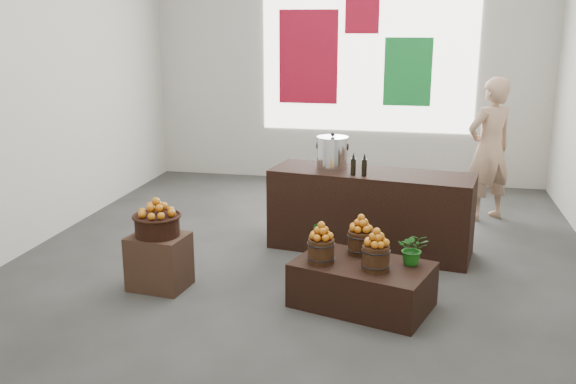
% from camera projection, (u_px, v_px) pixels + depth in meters
% --- Properties ---
extents(ground, '(7.00, 7.00, 0.00)m').
position_uv_depth(ground, '(306.00, 256.00, 6.83)').
color(ground, '#3E3D3B').
rests_on(ground, ground).
extents(back_wall, '(6.00, 0.04, 4.00)m').
position_uv_depth(back_wall, '(348.00, 51.00, 9.63)').
color(back_wall, '#B9B6AB').
rests_on(back_wall, ground).
extents(back_opening, '(3.20, 0.02, 2.40)m').
position_uv_depth(back_opening, '(368.00, 51.00, 9.56)').
color(back_opening, white).
rests_on(back_opening, back_wall).
extents(deco_red_left, '(0.90, 0.04, 1.40)m').
position_uv_depth(deco_red_left, '(308.00, 57.00, 9.75)').
color(deco_red_left, maroon).
rests_on(deco_red_left, back_wall).
extents(deco_green_right, '(0.70, 0.04, 1.00)m').
position_uv_depth(deco_green_right, '(408.00, 72.00, 9.50)').
color(deco_green_right, '#137E2F').
rests_on(deco_green_right, back_wall).
extents(deco_red_upper, '(0.50, 0.04, 0.50)m').
position_uv_depth(deco_red_upper, '(362.00, 16.00, 9.44)').
color(deco_red_upper, maroon).
rests_on(deco_red_upper, back_wall).
extents(crate, '(0.56, 0.48, 0.51)m').
position_uv_depth(crate, '(159.00, 261.00, 5.97)').
color(crate, '#452D20').
rests_on(crate, ground).
extents(wicker_basket, '(0.41, 0.41, 0.19)m').
position_uv_depth(wicker_basket, '(157.00, 226.00, 5.89)').
color(wicker_basket, black).
rests_on(wicker_basket, crate).
extents(apples_in_basket, '(0.32, 0.32, 0.17)m').
position_uv_depth(apples_in_basket, '(156.00, 207.00, 5.84)').
color(apples_in_basket, '#911704').
rests_on(apples_in_basket, wicker_basket).
extents(display_table, '(1.31, 1.02, 0.40)m').
position_uv_depth(display_table, '(362.00, 285.00, 5.59)').
color(display_table, black).
rests_on(display_table, ground).
extents(apple_bucket_front_left, '(0.23, 0.23, 0.21)m').
position_uv_depth(apple_bucket_front_left, '(321.00, 251.00, 5.54)').
color(apple_bucket_front_left, '#381D0F').
rests_on(apple_bucket_front_left, display_table).
extents(apples_in_bucket_front_left, '(0.17, 0.17, 0.15)m').
position_uv_depth(apples_in_bucket_front_left, '(321.00, 231.00, 5.49)').
color(apples_in_bucket_front_left, '#911704').
rests_on(apples_in_bucket_front_left, apple_bucket_front_left).
extents(apple_bucket_front_right, '(0.23, 0.23, 0.21)m').
position_uv_depth(apple_bucket_front_right, '(376.00, 258.00, 5.37)').
color(apple_bucket_front_right, '#381D0F').
rests_on(apple_bucket_front_right, display_table).
extents(apples_in_bucket_front_right, '(0.17, 0.17, 0.15)m').
position_uv_depth(apples_in_bucket_front_right, '(376.00, 237.00, 5.32)').
color(apples_in_bucket_front_right, '#911704').
rests_on(apples_in_bucket_front_right, apple_bucket_front_right).
extents(apple_bucket_rear, '(0.23, 0.23, 0.21)m').
position_uv_depth(apple_bucket_rear, '(361.00, 242.00, 5.75)').
color(apple_bucket_rear, '#381D0F').
rests_on(apple_bucket_rear, display_table).
extents(apples_in_bucket_rear, '(0.17, 0.17, 0.15)m').
position_uv_depth(apples_in_bucket_rear, '(361.00, 223.00, 5.70)').
color(apples_in_bucket_rear, '#911704').
rests_on(apples_in_bucket_rear, apple_bucket_rear).
extents(herb_garnish_right, '(0.27, 0.24, 0.29)m').
position_uv_depth(herb_garnish_right, '(413.00, 248.00, 5.48)').
color(herb_garnish_right, '#145612').
rests_on(herb_garnish_right, display_table).
extents(herb_garnish_left, '(0.14, 0.11, 0.25)m').
position_uv_depth(herb_garnish_left, '(316.00, 234.00, 5.91)').
color(herb_garnish_left, '#145612').
rests_on(herb_garnish_left, display_table).
extents(counter, '(2.22, 1.01, 0.88)m').
position_uv_depth(counter, '(370.00, 211.00, 6.91)').
color(counter, black).
rests_on(counter, ground).
extents(stock_pot_left, '(0.33, 0.33, 0.33)m').
position_uv_depth(stock_pot_left, '(332.00, 154.00, 6.91)').
color(stock_pot_left, silver).
rests_on(stock_pot_left, counter).
extents(oil_cruets, '(0.16, 0.08, 0.24)m').
position_uv_depth(oil_cruets, '(367.00, 165.00, 6.58)').
color(oil_cruets, black).
rests_on(oil_cruets, counter).
extents(shopper, '(0.78, 0.72, 1.78)m').
position_uv_depth(shopper, '(489.00, 149.00, 7.92)').
color(shopper, tan).
rests_on(shopper, ground).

